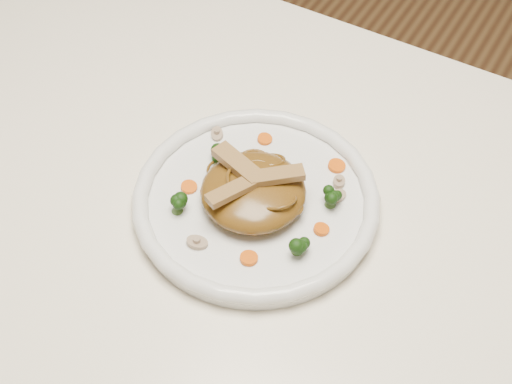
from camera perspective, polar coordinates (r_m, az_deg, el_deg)
The scene contains 19 objects.
table at distance 0.95m, azimuth 0.82°, elevation -5.77°, with size 1.20×0.80×0.75m.
plate at distance 0.87m, azimuth 0.00°, elevation -0.92°, with size 0.30×0.30×0.02m, color white.
noodle_mound at distance 0.85m, azimuth -0.22°, elevation 0.05°, with size 0.13×0.13×0.04m, color brown.
chicken_a at distance 0.83m, azimuth 1.72°, elevation 1.33°, with size 0.06×0.02×0.01m, color #9C7849.
chicken_b at distance 0.84m, azimuth -1.43°, elevation 2.25°, with size 0.07×0.02×0.01m, color #9C7849.
chicken_c at distance 0.82m, azimuth -2.05°, elevation 0.04°, with size 0.06×0.02×0.01m, color #9C7849.
broccoli_0 at distance 0.85m, azimuth 6.03°, elevation -0.34°, with size 0.03×0.03×0.03m, color #12350B, non-canonical shape.
broccoli_1 at distance 0.90m, azimuth -3.16°, elevation 3.10°, with size 0.03×0.03×0.03m, color #12350B, non-canonical shape.
broccoli_2 at distance 0.85m, azimuth -6.40°, elevation -0.88°, with size 0.03×0.03×0.03m, color #12350B, non-canonical shape.
broccoli_3 at distance 0.81m, azimuth 3.34°, elevation -4.07°, with size 0.03×0.03×0.03m, color #12350B, non-canonical shape.
carrot_0 at distance 0.91m, azimuth 6.48°, elevation 2.09°, with size 0.02×0.02×0.01m, color #EE5D08.
carrot_1 at distance 0.88m, azimuth -5.38°, elevation 0.39°, with size 0.02×0.02×0.01m, color #EE5D08.
carrot_2 at distance 0.84m, azimuth 5.26°, elevation -2.98°, with size 0.02×0.02×0.01m, color #EE5D08.
carrot_3 at distance 0.93m, azimuth 0.71°, elevation 4.25°, with size 0.02×0.02×0.01m, color #EE5D08.
carrot_4 at distance 0.81m, azimuth -0.57°, elevation -5.31°, with size 0.02×0.02×0.01m, color #EE5D08.
mushroom_0 at distance 0.83m, azimuth -4.74°, elevation -4.06°, with size 0.03×0.03×0.01m, color tan.
mushroom_1 at distance 0.87m, azimuth 6.54°, elevation -0.32°, with size 0.02×0.02×0.01m, color tan.
mushroom_2 at distance 0.94m, azimuth -3.13°, elevation 4.64°, with size 0.02×0.02×0.01m, color tan.
mushroom_3 at distance 0.89m, azimuth 6.65°, elevation 0.81°, with size 0.02×0.02×0.01m, color tan.
Camera 1 is at (0.26, -0.47, 1.44)m, focal length 49.97 mm.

